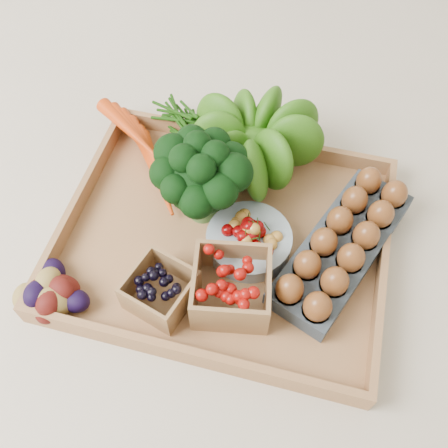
% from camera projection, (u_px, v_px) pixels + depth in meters
% --- Properties ---
extents(ground, '(4.00, 4.00, 0.00)m').
position_uv_depth(ground, '(224.00, 243.00, 0.88)').
color(ground, beige).
rests_on(ground, ground).
extents(tray, '(0.55, 0.45, 0.01)m').
position_uv_depth(tray, '(224.00, 240.00, 0.88)').
color(tray, '#A57245').
rests_on(tray, ground).
extents(carrots, '(0.20, 0.15, 0.05)m').
position_uv_depth(carrots, '(150.00, 155.00, 0.94)').
color(carrots, '#C6390B').
rests_on(carrots, tray).
extents(lettuce, '(0.16, 0.16, 0.16)m').
position_uv_depth(lettuce, '(253.00, 137.00, 0.90)').
color(lettuce, '#21530D').
rests_on(lettuce, tray).
extents(broccoli, '(0.16, 0.16, 0.13)m').
position_uv_depth(broccoli, '(202.00, 191.00, 0.85)').
color(broccoli, black).
rests_on(broccoli, tray).
extents(cherry_bowl, '(0.14, 0.14, 0.04)m').
position_uv_depth(cherry_bowl, '(249.00, 242.00, 0.84)').
color(cherry_bowl, '#8C9EA5').
rests_on(cherry_bowl, tray).
extents(egg_carton, '(0.22, 0.33, 0.04)m').
position_uv_depth(egg_carton, '(341.00, 249.00, 0.84)').
color(egg_carton, '#3A434A').
rests_on(egg_carton, tray).
extents(potatoes, '(0.12, 0.12, 0.07)m').
position_uv_depth(potatoes, '(49.00, 291.00, 0.78)').
color(potatoes, '#3F0D0A').
rests_on(potatoes, tray).
extents(punnet_blackberry, '(0.12, 0.12, 0.06)m').
position_uv_depth(punnet_blackberry, '(160.00, 290.00, 0.78)').
color(punnet_blackberry, black).
rests_on(punnet_blackberry, tray).
extents(punnet_raspberry, '(0.14, 0.14, 0.08)m').
position_uv_depth(punnet_raspberry, '(231.00, 287.00, 0.77)').
color(punnet_raspberry, '#800905').
rests_on(punnet_raspberry, tray).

